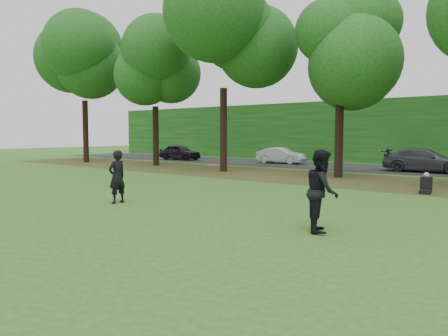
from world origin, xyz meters
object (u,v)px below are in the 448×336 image
at_px(player_right, 322,191).
at_px(player_left, 117,177).
at_px(frisbee, 212,165).
at_px(seated_person, 426,185).

bearing_deg(player_right, player_left, 66.09).
height_order(player_left, frisbee, player_left).
height_order(player_left, player_right, player_right).
xyz_separation_m(player_right, frisbee, (-3.06, -0.45, 0.49)).
relative_size(player_left, seated_person, 2.16).
xyz_separation_m(player_left, frisbee, (4.24, -0.01, 0.59)).
distance_m(player_left, seated_person, 11.79).
relative_size(player_left, player_right, 0.91).
distance_m(player_left, frisbee, 4.28).
bearing_deg(seated_person, player_right, -99.31).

